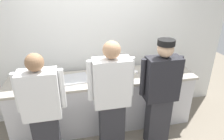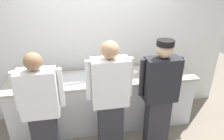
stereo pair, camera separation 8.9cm
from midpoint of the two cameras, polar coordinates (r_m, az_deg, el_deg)
name	(u,v)px [view 2 (the right image)]	position (r m, az deg, el deg)	size (l,w,h in m)	color
ground_plane	(107,136)	(3.45, -0.62, -18.28)	(9.00, 9.00, 0.00)	slate
wall_back	(99,43)	(3.48, -3.01, 7.66)	(4.69, 0.10, 2.66)	silver
prep_counter	(104,101)	(3.44, -1.66, -8.73)	(2.99, 0.67, 0.91)	silver
chef_near_left	(42,110)	(2.70, -18.46, -10.62)	(0.59, 0.24, 1.60)	#2D2D33
chef_center	(110,99)	(2.69, 0.45, -8.15)	(0.61, 0.24, 1.68)	#2D2D33
chef_far_right	(160,93)	(2.91, 14.26, -6.47)	(0.60, 0.24, 1.65)	#2D2D33
plate_stack_front	(97,74)	(3.21, -3.41, -1.11)	(0.23, 0.23, 0.10)	white
plate_stack_rear	(155,70)	(3.44, 12.82, 0.00)	(0.24, 0.24, 0.08)	white
mixing_bowl_steel	(43,79)	(3.20, -18.31, -2.44)	(0.36, 0.36, 0.10)	#B7BABF
sheet_tray	(74,78)	(3.19, -10.01, -2.38)	(0.43, 0.35, 0.02)	#B7BABF
squeeze_bottle_primary	(124,70)	(3.23, 4.12, -0.05)	(0.05, 0.05, 0.20)	red
squeeze_bottle_secondary	(124,76)	(3.04, 4.24, -1.79)	(0.05, 0.05, 0.19)	#E5E066
squeeze_bottle_spare	(169,70)	(3.38, 16.69, 0.11)	(0.06, 0.06, 0.20)	#56A333
ramekin_yellow_sauce	(164,76)	(3.31, 15.22, -1.56)	(0.10, 0.10, 0.05)	white
ramekin_orange_sauce	(135,72)	(3.34, 7.31, -0.70)	(0.11, 0.11, 0.04)	white
ramekin_red_sauce	(180,73)	(3.50, 19.49, -0.86)	(0.10, 0.10, 0.04)	white
deli_cup	(114,78)	(3.08, 1.30, -2.16)	(0.09, 0.09, 0.10)	white
chefs_knife	(168,70)	(3.58, 16.40, -0.05)	(0.27, 0.03, 0.02)	#B7BABF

